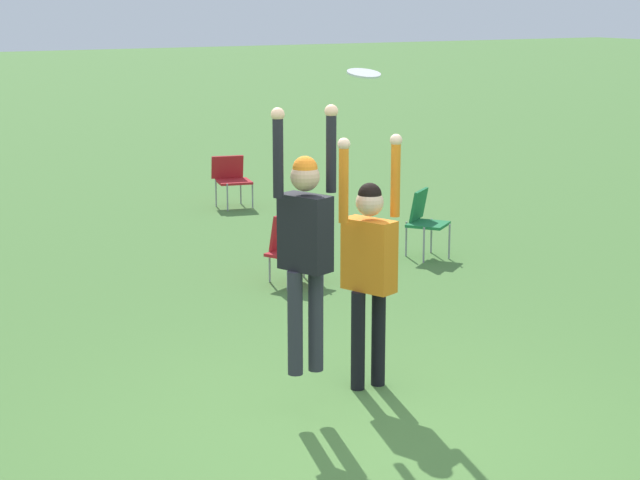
{
  "coord_description": "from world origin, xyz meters",
  "views": [
    {
      "loc": [
        -4.04,
        -6.64,
        3.26
      ],
      "look_at": [
        0.19,
        0.83,
        1.3
      ],
      "focal_mm": 60.0,
      "sensor_mm": 36.0,
      "label": 1
    }
  ],
  "objects_px": {
    "person_defending": "(369,256)",
    "camping_chair_1": "(231,177)",
    "camping_chair_0": "(292,244)",
    "person_jumping": "(305,235)",
    "frisbee": "(364,73)",
    "camping_chair_2": "(424,217)"
  },
  "relations": [
    {
      "from": "person_jumping",
      "to": "camping_chair_0",
      "type": "distance_m",
      "value": 4.2
    },
    {
      "from": "camping_chair_0",
      "to": "camping_chair_2",
      "type": "bearing_deg",
      "value": 161.25
    },
    {
      "from": "person_jumping",
      "to": "camping_chair_0",
      "type": "height_order",
      "value": "person_jumping"
    },
    {
      "from": "camping_chair_0",
      "to": "camping_chair_1",
      "type": "distance_m",
      "value": 4.74
    },
    {
      "from": "frisbee",
      "to": "camping_chair_2",
      "type": "bearing_deg",
      "value": 49.25
    },
    {
      "from": "person_defending",
      "to": "camping_chair_2",
      "type": "relative_size",
      "value": 2.53
    },
    {
      "from": "camping_chair_0",
      "to": "camping_chair_1",
      "type": "relative_size",
      "value": 1.01
    },
    {
      "from": "person_jumping",
      "to": "camping_chair_1",
      "type": "bearing_deg",
      "value": -41.75
    },
    {
      "from": "person_defending",
      "to": "person_jumping",
      "type": "bearing_deg",
      "value": -90.0
    },
    {
      "from": "person_jumping",
      "to": "person_defending",
      "type": "distance_m",
      "value": 0.88
    },
    {
      "from": "person_defending",
      "to": "frisbee",
      "type": "height_order",
      "value": "frisbee"
    },
    {
      "from": "person_defending",
      "to": "frisbee",
      "type": "bearing_deg",
      "value": -65.47
    },
    {
      "from": "camping_chair_0",
      "to": "frisbee",
      "type": "bearing_deg",
      "value": 43.94
    },
    {
      "from": "camping_chair_1",
      "to": "frisbee",
      "type": "bearing_deg",
      "value": 85.13
    },
    {
      "from": "frisbee",
      "to": "camping_chair_2",
      "type": "distance_m",
      "value": 5.5
    },
    {
      "from": "person_defending",
      "to": "camping_chair_1",
      "type": "distance_m",
      "value": 8.29
    },
    {
      "from": "camping_chair_2",
      "to": "camping_chair_0",
      "type": "bearing_deg",
      "value": -28.69
    },
    {
      "from": "person_jumping",
      "to": "person_defending",
      "type": "height_order",
      "value": "person_jumping"
    },
    {
      "from": "person_defending",
      "to": "camping_chair_1",
      "type": "height_order",
      "value": "person_defending"
    },
    {
      "from": "frisbee",
      "to": "person_jumping",
      "type": "bearing_deg",
      "value": -169.7
    },
    {
      "from": "person_defending",
      "to": "camping_chair_1",
      "type": "relative_size",
      "value": 2.7
    },
    {
      "from": "person_jumping",
      "to": "person_defending",
      "type": "bearing_deg",
      "value": -90.0
    }
  ]
}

